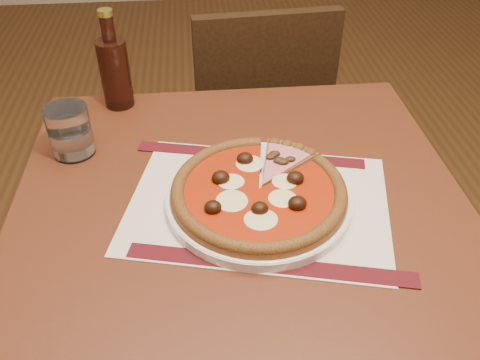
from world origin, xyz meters
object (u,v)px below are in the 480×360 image
at_px(chair_far, 258,114).
at_px(pizza, 259,190).
at_px(table, 241,241).
at_px(water_glass, 70,131).
at_px(plate, 259,199).
at_px(bottle, 115,70).

bearing_deg(chair_far, pizza, 77.89).
bearing_deg(table, water_glass, 150.60).
relative_size(plate, pizza, 1.06).
xyz_separation_m(plate, bottle, (-0.27, 0.37, 0.07)).
xyz_separation_m(water_glass, bottle, (0.07, 0.18, 0.04)).
bearing_deg(table, plate, -22.46).
height_order(table, water_glass, water_glass).
bearing_deg(chair_far, table, 75.46).
xyz_separation_m(pizza, water_glass, (-0.34, 0.19, 0.02)).
bearing_deg(plate, pizza, -116.77).
xyz_separation_m(table, bottle, (-0.24, 0.36, 0.19)).
height_order(pizza, water_glass, water_glass).
height_order(chair_far, pizza, chair_far).
xyz_separation_m(plate, water_glass, (-0.34, 0.19, 0.04)).
bearing_deg(pizza, chair_far, 82.48).
relative_size(table, pizza, 2.66).
relative_size(table, bottle, 3.70).
xyz_separation_m(table, plate, (0.03, -0.01, 0.11)).
distance_m(chair_far, water_glass, 0.76).
distance_m(pizza, water_glass, 0.39).
xyz_separation_m(table, water_glass, (-0.31, 0.18, 0.15)).
xyz_separation_m(chair_far, bottle, (-0.36, -0.35, 0.35)).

